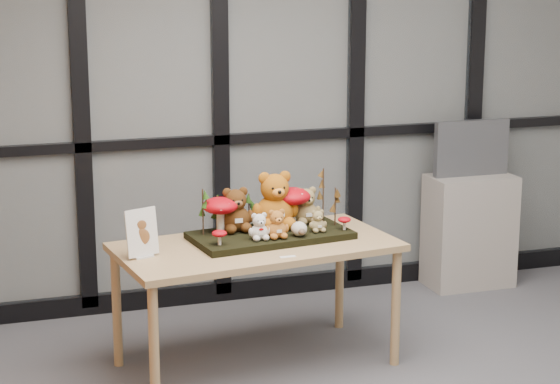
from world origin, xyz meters
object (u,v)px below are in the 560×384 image
object	(u,v)px
bear_pooh_yellow	(275,197)
bear_small_yellow	(277,222)
mushroom_back_left	(220,213)
cabinet	(469,231)
plush_cream_hedgehog	(299,228)
diorama_tray	(270,235)
mushroom_back_right	(292,204)
bear_tan_back	(306,203)
bear_beige_small	(318,220)
mushroom_front_left	(219,237)
bear_white_bow	(259,225)
bear_brown_medium	(235,207)
sign_holder	(142,236)
mushroom_front_right	(344,223)
monitor	(472,148)
display_table	(256,256)

from	to	relation	value
bear_pooh_yellow	bear_small_yellow	xyz separation A→B (m)	(-0.05, -0.20, -0.09)
mushroom_back_left	cabinet	bearing A→B (deg)	21.41
plush_cream_hedgehog	cabinet	xyz separation A→B (m)	(1.52, 0.93, -0.39)
diorama_tray	mushroom_back_right	world-z (taller)	mushroom_back_right
bear_tan_back	bear_beige_small	size ratio (longest dim) A/B	1.71
plush_cream_hedgehog	cabinet	bearing A→B (deg)	24.07
diorama_tray	mushroom_back_left	xyz separation A→B (m)	(-0.26, 0.07, 0.12)
diorama_tray	mushroom_back_right	bearing A→B (deg)	27.90
diorama_tray	bear_tan_back	distance (m)	0.30
bear_pooh_yellow	mushroom_front_left	distance (m)	0.46
diorama_tray	bear_white_bow	world-z (taller)	bear_white_bow
bear_brown_medium	mushroom_back_left	world-z (taller)	bear_brown_medium
bear_white_bow	mushroom_back_right	bearing A→B (deg)	34.33
bear_beige_small	sign_holder	world-z (taller)	sign_holder
mushroom_front_left	mushroom_back_left	bearing A→B (deg)	74.03
bear_white_bow	mushroom_front_right	bearing A→B (deg)	-2.41
bear_white_bow	mushroom_front_right	distance (m)	0.50
mushroom_front_left	sign_holder	world-z (taller)	sign_holder
mushroom_front_right	bear_brown_medium	bearing A→B (deg)	164.06
bear_small_yellow	cabinet	xyz separation A→B (m)	(1.64, 0.93, -0.43)
bear_beige_small	mushroom_front_left	bearing A→B (deg)	-178.62
bear_pooh_yellow	sign_holder	bearing A→B (deg)	-171.44
monitor	bear_beige_small	bearing A→B (deg)	-147.28
mushroom_back_right	sign_holder	xyz separation A→B (m)	(-0.88, -0.24, -0.04)
bear_small_yellow	plush_cream_hedgehog	distance (m)	0.13
mushroom_back_right	mushroom_front_left	world-z (taller)	mushroom_back_right
bear_tan_back	mushroom_back_right	bearing A→B (deg)	175.25
mushroom_back_left	plush_cream_hedgehog	bearing A→B (deg)	-26.35
sign_holder	monitor	bearing A→B (deg)	2.09
bear_tan_back	plush_cream_hedgehog	xyz separation A→B (m)	(-0.12, -0.24, -0.07)
mushroom_front_left	monitor	world-z (taller)	monitor
diorama_tray	bear_beige_small	world-z (taller)	bear_beige_small
mushroom_back_right	mushroom_front_left	bearing A→B (deg)	-151.05
diorama_tray	mushroom_front_left	size ratio (longest dim) A/B	9.73
display_table	plush_cream_hedgehog	distance (m)	0.27
mushroom_back_left	display_table	bearing A→B (deg)	-41.42
mushroom_back_left	diorama_tray	bearing A→B (deg)	-15.10
display_table	mushroom_front_right	bearing A→B (deg)	-8.06
mushroom_back_left	mushroom_front_left	world-z (taller)	mushroom_back_left
bear_brown_medium	mushroom_front_left	distance (m)	0.30
bear_tan_back	sign_holder	bearing A→B (deg)	-172.87
sign_holder	mushroom_back_right	bearing A→B (deg)	-4.53
bear_tan_back	mushroom_front_right	xyz separation A→B (m)	(0.15, -0.19, -0.07)
cabinet	sign_holder	bearing A→B (deg)	-158.14
bear_white_bow	sign_holder	size ratio (longest dim) A/B	0.63
bear_small_yellow	sign_holder	bearing A→B (deg)	173.89
bear_brown_medium	monitor	size ratio (longest dim) A/B	0.50
bear_white_bow	bear_beige_small	world-z (taller)	bear_white_bow
bear_beige_small	mushroom_back_left	xyz separation A→B (m)	(-0.50, 0.13, 0.04)
bear_pooh_yellow	bear_white_bow	size ratio (longest dim) A/B	2.17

